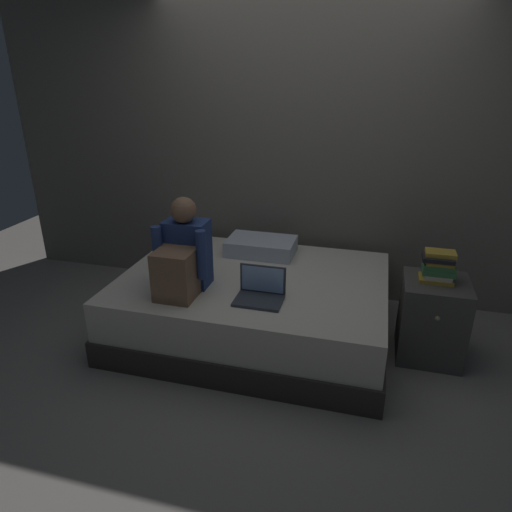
# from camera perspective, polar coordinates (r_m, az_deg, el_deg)

# --- Properties ---
(ground_plane) EXTENTS (8.00, 8.00, 0.00)m
(ground_plane) POSITION_cam_1_polar(r_m,az_deg,el_deg) (3.40, 1.72, -12.53)
(ground_plane) COLOR gray
(wall_back) EXTENTS (5.60, 0.10, 2.70)m
(wall_back) POSITION_cam_1_polar(r_m,az_deg,el_deg) (4.00, 6.09, 13.77)
(wall_back) COLOR slate
(wall_back) RESTS_ON ground_plane
(bed) EXTENTS (2.00, 1.50, 0.49)m
(bed) POSITION_cam_1_polar(r_m,az_deg,el_deg) (3.56, -0.25, -6.15)
(bed) COLOR #332D2B
(bed) RESTS_ON ground_plane
(nightstand) EXTENTS (0.44, 0.46, 0.59)m
(nightstand) POSITION_cam_1_polar(r_m,az_deg,el_deg) (3.50, 21.11, -7.37)
(nightstand) COLOR #474442
(nightstand) RESTS_ON ground_plane
(person_sitting) EXTENTS (0.39, 0.44, 0.66)m
(person_sitting) POSITION_cam_1_polar(r_m,az_deg,el_deg) (3.18, -9.15, -0.06)
(person_sitting) COLOR navy
(person_sitting) RESTS_ON bed
(laptop) EXTENTS (0.32, 0.23, 0.22)m
(laptop) POSITION_cam_1_polar(r_m,az_deg,el_deg) (3.08, 0.54, -4.50)
(laptop) COLOR #333842
(laptop) RESTS_ON bed
(pillow) EXTENTS (0.56, 0.36, 0.13)m
(pillow) POSITION_cam_1_polar(r_m,az_deg,el_deg) (3.83, 0.65, 1.22)
(pillow) COLOR silver
(pillow) RESTS_ON bed
(book_stack) EXTENTS (0.23, 0.17, 0.21)m
(book_stack) POSITION_cam_1_polar(r_m,az_deg,el_deg) (3.35, 21.83, -1.27)
(book_stack) COLOR gold
(book_stack) RESTS_ON nightstand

